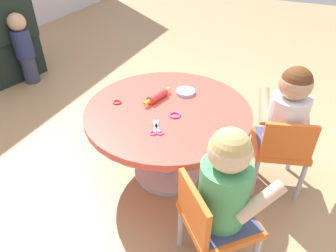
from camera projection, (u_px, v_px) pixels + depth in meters
ground_plane at (168, 171)px, 2.05m from camera, size 10.00×10.00×0.00m
craft_table at (168, 124)px, 1.83m from camera, size 0.96×0.96×0.49m
child_chair_left at (213, 220)px, 1.36m from camera, size 0.42×0.42×0.54m
seated_child_left at (226, 182)px, 1.24m from camera, size 0.43×0.44×0.51m
child_chair_right at (281, 147)px, 1.77m from camera, size 0.37×0.37×0.54m
seated_child_right at (288, 111)px, 1.67m from camera, size 0.41×0.35×0.51m
toddler_standing at (24, 47)px, 2.89m from camera, size 0.17×0.17×0.67m
rolling_pin at (157, 96)px, 1.83m from camera, size 0.23×0.08×0.05m
craft_scissors at (157, 130)px, 1.59m from camera, size 0.14×0.11×0.01m
playdough_blob_0 at (186, 92)px, 1.90m from camera, size 0.12×0.12×0.02m
cookie_cutter_0 at (175, 115)px, 1.70m from camera, size 0.06×0.06×0.01m
cookie_cutter_1 at (117, 102)px, 1.81m from camera, size 0.05×0.05×0.01m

